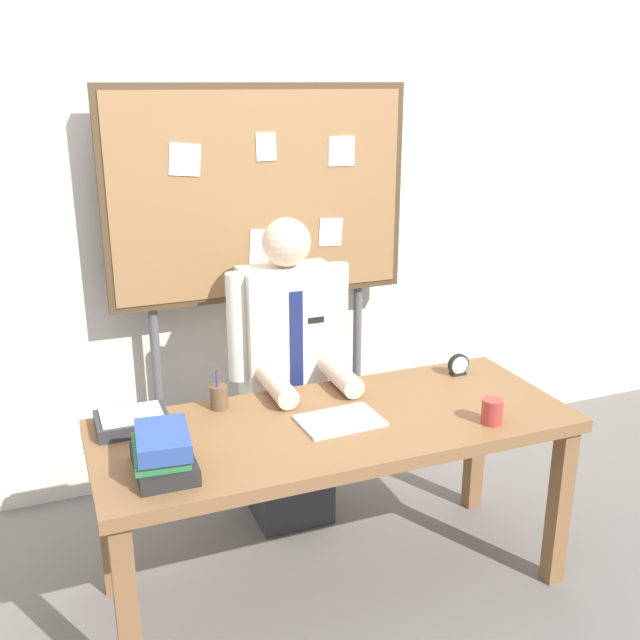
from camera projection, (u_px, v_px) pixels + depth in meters
ground_plane at (335, 584)px, 2.99m from camera, size 12.00×12.00×0.00m
back_wall at (248, 213)px, 3.55m from camera, size 6.40×0.08×2.70m
desk at (336, 441)px, 2.79m from camera, size 1.81×0.72×0.74m
person at (289, 387)px, 3.26m from camera, size 0.55×0.56×1.42m
bulletin_board at (260, 201)px, 3.35m from camera, size 1.43×0.09×1.96m
book_stack at (163, 452)px, 2.37m from camera, size 0.20×0.29×0.15m
open_notebook at (340, 421)px, 2.74m from camera, size 0.31×0.22×0.01m
desk_clock at (458, 366)px, 3.17m from camera, size 0.10×0.04×0.10m
coffee_mug at (492, 411)px, 2.72m from camera, size 0.08×0.08×0.10m
pen_holder at (219, 397)px, 2.85m from camera, size 0.07×0.07×0.16m
paper_tray at (132, 421)px, 2.69m from camera, size 0.26×0.20×0.06m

